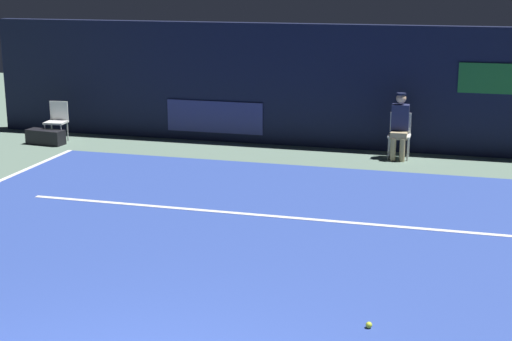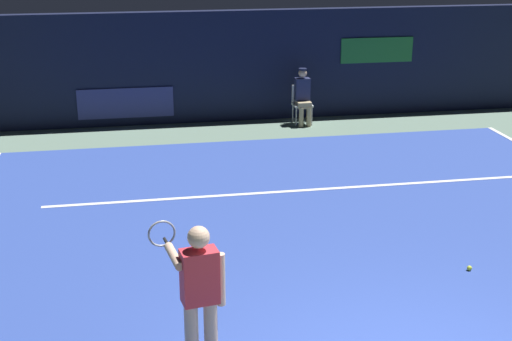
# 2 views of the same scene
# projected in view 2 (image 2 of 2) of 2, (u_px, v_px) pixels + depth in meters

# --- Properties ---
(ground_plane) EXTENTS (32.52, 32.52, 0.00)m
(ground_plane) POSITION_uv_depth(u_px,v_px,m) (318.00, 231.00, 11.02)
(ground_plane) COLOR slate
(court_surface) EXTENTS (10.99, 10.06, 0.01)m
(court_surface) POSITION_uv_depth(u_px,v_px,m) (318.00, 231.00, 11.02)
(court_surface) COLOR #2D479E
(court_surface) RESTS_ON ground
(line_service) EXTENTS (8.57, 0.10, 0.01)m
(line_service) POSITION_uv_depth(u_px,v_px,m) (292.00, 191.00, 12.66)
(line_service) COLOR white
(line_service) RESTS_ON court_surface
(back_wall) EXTENTS (16.11, 0.33, 2.60)m
(back_wall) POSITION_uv_depth(u_px,v_px,m) (244.00, 66.00, 17.03)
(back_wall) COLOR #141933
(back_wall) RESTS_ON ground
(tennis_player) EXTENTS (0.73, 0.93, 1.73)m
(tennis_player) POSITION_uv_depth(u_px,v_px,m) (199.00, 294.00, 7.11)
(tennis_player) COLOR beige
(tennis_player) RESTS_ON ground
(line_judge_on_chair) EXTENTS (0.44, 0.53, 1.32)m
(line_judge_on_chair) POSITION_uv_depth(u_px,v_px,m) (303.00, 96.00, 16.76)
(line_judge_on_chair) COLOR white
(line_judge_on_chair) RESTS_ON ground
(tennis_ball) EXTENTS (0.07, 0.07, 0.07)m
(tennis_ball) POSITION_uv_depth(u_px,v_px,m) (469.00, 268.00, 9.75)
(tennis_ball) COLOR #CCE033
(tennis_ball) RESTS_ON court_surface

